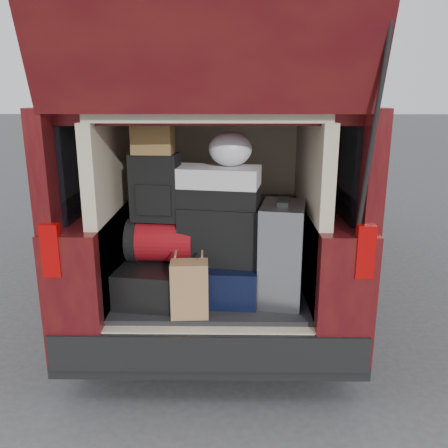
{
  "coord_description": "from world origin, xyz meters",
  "views": [
    {
      "loc": [
        0.12,
        -2.79,
        1.86
      ],
      "look_at": [
        0.08,
        0.2,
        1.03
      ],
      "focal_mm": 38.0,
      "sensor_mm": 36.0,
      "label": 1
    }
  ],
  "objects": [
    {
      "name": "backpack",
      "position": [
        -0.35,
        0.17,
        1.27
      ],
      "size": [
        0.32,
        0.21,
        0.43
      ],
      "primitive_type": "cube",
      "rotation": [
        0.0,
        0.0,
        -0.11
      ],
      "color": "black",
      "rests_on": "red_duffel"
    },
    {
      "name": "kraft_bag",
      "position": [
        -0.12,
        -0.17,
        0.72
      ],
      "size": [
        0.23,
        0.15,
        0.34
      ],
      "primitive_type": "cube",
      "rotation": [
        0.0,
        0.0,
        0.05
      ],
      "color": "#9A6945",
      "rests_on": "load_floor"
    },
    {
      "name": "red_duffel",
      "position": [
        -0.33,
        0.17,
        0.92
      ],
      "size": [
        0.44,
        0.3,
        0.28
      ],
      "primitive_type": "cube",
      "rotation": [
        0.0,
        0.0,
        -0.06
      ],
      "color": "maroon",
      "rests_on": "black_hardshell"
    },
    {
      "name": "black_hardshell",
      "position": [
        -0.36,
        0.13,
        0.67
      ],
      "size": [
        0.5,
        0.63,
        0.23
      ],
      "primitive_type": "cube",
      "rotation": [
        0.0,
        0.0,
        -0.14
      ],
      "color": "black",
      "rests_on": "load_floor"
    },
    {
      "name": "silver_roller",
      "position": [
        0.46,
        0.09,
        0.87
      ],
      "size": [
        0.34,
        0.47,
        0.64
      ],
      "primitive_type": "cube",
      "rotation": [
        0.0,
        0.0,
        -0.18
      ],
      "color": "silver",
      "rests_on": "load_floor"
    },
    {
      "name": "minivan",
      "position": [
        0.0,
        1.86,
        0.91
      ],
      "size": [
        1.9,
        5.35,
        2.77
      ],
      "color": "black",
      "rests_on": "ground"
    },
    {
      "name": "twotone_duffel",
      "position": [
        0.03,
        0.17,
        1.28
      ],
      "size": [
        0.59,
        0.38,
        0.25
      ],
      "primitive_type": "cube",
      "rotation": [
        0.0,
        0.0,
        -0.17
      ],
      "color": "silver",
      "rests_on": "black_soft_case"
    },
    {
      "name": "load_floor",
      "position": [
        0.0,
        0.28,
        0.28
      ],
      "size": [
        1.24,
        1.05,
        0.55
      ],
      "primitive_type": "cube",
      "color": "black",
      "rests_on": "ground"
    },
    {
      "name": "ground",
      "position": [
        0.0,
        0.0,
        0.0
      ],
      "size": [
        80.0,
        80.0,
        0.0
      ],
      "primitive_type": "plane",
      "color": "#3A393C",
      "rests_on": "ground"
    },
    {
      "name": "navy_hardshell",
      "position": [
        0.08,
        0.16,
        0.67
      ],
      "size": [
        0.48,
        0.57,
        0.24
      ],
      "primitive_type": "cube",
      "rotation": [
        0.0,
        0.0,
        -0.06
      ],
      "color": "black",
      "rests_on": "load_floor"
    },
    {
      "name": "plastic_bag_center",
      "position": [
        0.12,
        0.19,
        1.52
      ],
      "size": [
        0.28,
        0.27,
        0.22
      ],
      "primitive_type": "ellipsoid",
      "rotation": [
        0.0,
        0.0,
        0.05
      ],
      "color": "white",
      "rests_on": "twotone_duffel"
    },
    {
      "name": "black_soft_case",
      "position": [
        0.07,
        0.16,
        0.97
      ],
      "size": [
        0.56,
        0.39,
        0.37
      ],
      "primitive_type": "cube",
      "rotation": [
        0.0,
        0.0,
        -0.17
      ],
      "color": "black",
      "rests_on": "navy_hardshell"
    },
    {
      "name": "grocery_sack_lower",
      "position": [
        -0.35,
        0.17,
        1.6
      ],
      "size": [
        0.25,
        0.21,
        0.22
      ],
      "primitive_type": "cube",
      "rotation": [
        0.0,
        0.0,
        -0.04
      ],
      "color": "olive",
      "rests_on": "backpack"
    }
  ]
}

